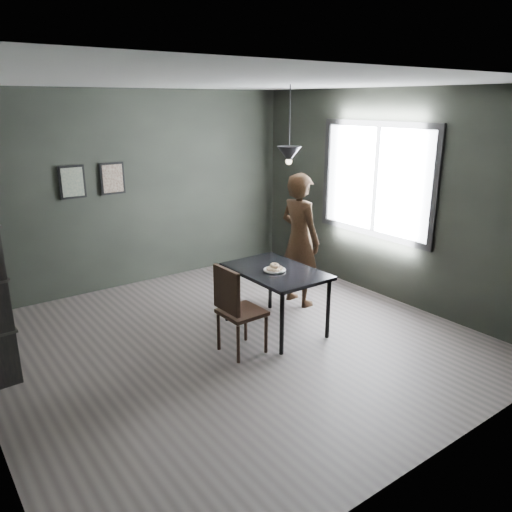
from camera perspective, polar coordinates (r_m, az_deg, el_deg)
ground at (r=5.77m, az=-2.55°, el=-9.78°), size 5.00×5.00×0.00m
back_wall at (r=7.46m, az=-13.52°, el=7.36°), size 5.00×0.10×2.80m
ceiling at (r=5.15m, az=-2.98°, el=19.21°), size 5.00×5.00×0.02m
window_assembly at (r=7.03m, az=13.51°, el=8.42°), size 0.04×1.96×1.56m
cafe_table at (r=5.83m, az=2.27°, el=-2.30°), size 0.80×1.20×0.75m
white_plate at (r=5.76m, az=2.14°, el=-1.67°), size 0.23×0.23×0.01m
donut_pile at (r=5.75m, az=2.14°, el=-1.36°), size 0.19×0.19×0.08m
woman at (r=6.58m, az=5.01°, el=1.85°), size 0.45×0.66×1.76m
wood_chair at (r=5.29m, az=-2.40°, el=-5.63°), size 0.44×0.44×0.99m
pendant_lamp at (r=5.76m, az=3.80°, el=11.53°), size 0.28×0.28×0.86m
framed_print_left at (r=7.11m, az=-20.26°, el=7.93°), size 0.34×0.04×0.44m
framed_print_right at (r=7.27m, az=-16.08°, el=8.52°), size 0.34×0.04×0.44m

